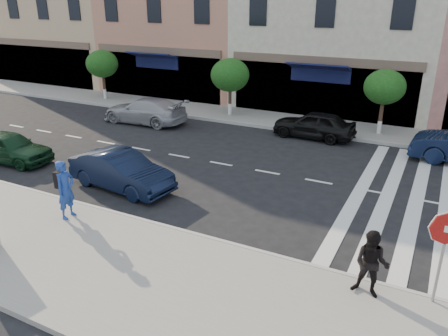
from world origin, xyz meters
TOP-DOWN VIEW (x-y plane):
  - ground at (0.00, 0.00)m, footprint 120.00×120.00m
  - sidewalk_near at (0.00, -3.75)m, footprint 60.00×4.50m
  - sidewalk_far at (0.00, 11.00)m, footprint 60.00×3.00m
  - building_west_far at (-22.00, 17.00)m, footprint 12.00×9.00m
  - building_centre at (-0.50, 17.00)m, footprint 11.00×9.00m
  - street_tree_wa at (-14.00, 10.80)m, footprint 2.00×2.00m
  - street_tree_wb at (-5.00, 10.80)m, footprint 2.10×2.10m
  - street_tree_c at (3.00, 10.80)m, footprint 1.90×1.90m
  - stop_sign at (6.07, -1.67)m, footprint 0.76×0.11m
  - photographer at (-3.77, -2.35)m, footprint 0.47×0.67m
  - walker at (4.78, -2.05)m, footprint 0.79×0.63m
  - car_near_left at (-9.68, 0.30)m, footprint 3.77×1.79m
  - car_near_mid at (-3.94, 0.28)m, footprint 4.07×1.81m
  - car_far_left at (-8.44, 7.60)m, footprint 4.65×1.99m
  - car_far_mid at (0.28, 9.10)m, footprint 3.87×1.67m

SIDE VIEW (x-z plane):
  - ground at x=0.00m, z-range 0.00..0.00m
  - sidewalk_near at x=0.00m, z-range 0.00..0.15m
  - sidewalk_far at x=0.00m, z-range 0.00..0.15m
  - car_near_left at x=-9.68m, z-range 0.00..1.25m
  - car_near_mid at x=-3.94m, z-range 0.00..1.30m
  - car_far_mid at x=0.28m, z-range 0.00..1.30m
  - car_far_left at x=-8.44m, z-range 0.00..1.34m
  - walker at x=4.78m, z-range 0.15..1.69m
  - photographer at x=-3.77m, z-range 0.15..1.91m
  - stop_sign at x=6.07m, z-range 0.66..2.82m
  - street_tree_wb at x=-5.00m, z-range 0.78..3.84m
  - street_tree_wa at x=-14.00m, z-range 0.81..3.86m
  - street_tree_c at x=3.00m, z-range 0.84..3.87m
  - building_centre at x=-0.50m, z-range 0.00..11.00m
  - building_west_far at x=-22.00m, z-range 0.00..12.00m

